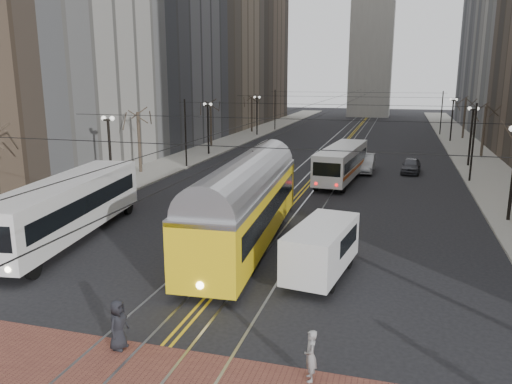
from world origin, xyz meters
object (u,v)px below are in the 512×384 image
Objects in this scene: cargo_van at (322,251)px; sedan_grey at (411,166)px; sedan_silver at (364,163)px; pedestrian_b at (311,356)px; streetcar at (246,211)px; pedestrian_a at (118,324)px; transit_bus at (67,210)px; rear_bus at (342,164)px.

cargo_van reaches higher than sedan_grey.
sedan_silver is at bearing -166.57° from sedan_grey.
pedestrian_b is at bearing -90.75° from sedan_grey.
streetcar is 3.78× the size of sedan_grey.
cargo_van is at bearing -30.46° from pedestrian_a.
streetcar is 12.46m from pedestrian_b.
pedestrian_a is at bearing -100.82° from sedan_grey.
cargo_van is (4.50, -3.32, -0.62)m from streetcar.
rear_bus is at bearing 49.97° from transit_bus.
pedestrian_b is at bearing -67.95° from streetcar.
pedestrian_a reaches higher than sedan_grey.
sedan_grey is (5.76, 5.47, -0.77)m from rear_bus.
rear_bus is (2.94, 17.92, -0.34)m from streetcar.
sedan_silver is 3.04× the size of pedestrian_a.
cargo_van is at bearing -80.77° from rear_bus.
transit_bus reaches higher than rear_bus.
cargo_van is 3.43× the size of pedestrian_b.
rear_bus is 5.11m from sedan_silver.
rear_bus is 2.77× the size of sedan_grey.
pedestrian_a is at bearing -98.33° from streetcar.
streetcar reaches higher than rear_bus.
sedan_silver is (14.04, 24.71, -0.79)m from transit_bus.
cargo_van reaches higher than pedestrian_a.
rear_bus is 21.30m from cargo_van.
sedan_grey is at bearing 89.10° from cargo_van.
streetcar is at bearing -105.70° from sedan_grey.
cargo_van is 3.17× the size of pedestrian_a.
sedan_silver reaches higher than sedan_grey.
sedan_silver is at bearing 164.84° from pedestrian_b.
transit_bus is at bearing -119.12° from sedan_silver.
streetcar is 9.04× the size of pedestrian_a.
cargo_van is 7.92m from pedestrian_b.
rear_bus is 7.18× the size of pedestrian_b.
sedan_silver reaches higher than pedestrian_b.
pedestrian_a is at bearing -54.78° from transit_bus.
rear_bus reaches higher than pedestrian_b.
sedan_silver is (4.50, 22.75, -0.95)m from streetcar.
streetcar is 2.97× the size of sedan_silver.
streetcar is at bearing -94.29° from rear_bus.
rear_bus is 29.22m from pedestrian_b.
transit_bus is at bearing 47.18° from pedestrian_a.
cargo_van is at bearing -13.43° from transit_bus.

